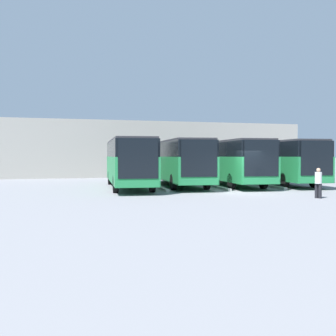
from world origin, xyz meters
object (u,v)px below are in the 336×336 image
bus_2 (179,161)px  pedestrian (318,182)px  bus_3 (129,161)px  bus_1 (230,161)px  bus_0 (276,160)px

bus_2 → pedestrian: 11.36m
bus_2 → bus_3: (3.87, 0.87, 0.00)m
bus_1 → bus_2: bearing=0.0°
bus_1 → bus_3: (7.74, 0.44, 0.00)m
bus_0 → bus_1: (3.87, -0.09, 0.00)m
bus_0 → bus_1: bearing=5.0°
bus_0 → bus_3: 11.61m
bus_3 → pedestrian: bearing=136.1°
bus_2 → pedestrian: bus_2 is taller
bus_0 → bus_3: (11.61, 0.35, 0.00)m
bus_3 → pedestrian: bus_3 is taller
bus_1 → bus_2: 3.89m
bus_3 → pedestrian: size_ratio=7.73×
pedestrian → bus_1: bearing=-26.0°
bus_3 → pedestrian: 12.60m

